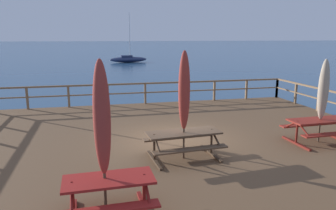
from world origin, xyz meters
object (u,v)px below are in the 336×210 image
Objects in this scene: picnic_table_back_left at (320,125)px; patio_umbrella_short_back at (323,90)px; picnic_table_mid_centre at (184,139)px; patio_umbrella_short_front at (184,91)px; picnic_table_mid_right at (109,189)px; sailboat_distant at (128,59)px; patio_umbrella_tall_back_right at (102,119)px.

picnic_table_back_left is 1.16m from patio_umbrella_short_back.
picnic_table_mid_centre is 0.72× the size of patio_umbrella_short_front.
patio_umbrella_short_front is (-4.69, -0.35, 1.37)m from picnic_table_back_left.
picnic_table_mid_right is 0.23× the size of sailboat_distant.
picnic_table_mid_centre and picnic_table_mid_right have the same top height.
patio_umbrella_short_back is at bearing 56.70° from picnic_table_back_left.
patio_umbrella_short_front is at bearing -175.76° from picnic_table_back_left.
patio_umbrella_short_back reaches higher than picnic_table_mid_centre.
patio_umbrella_tall_back_right is (-0.08, 0.04, 1.36)m from picnic_table_mid_right.
patio_umbrella_short_front is (-0.00, -0.02, 1.37)m from picnic_table_mid_centre.
patio_umbrella_short_front is at bearing 47.78° from patio_umbrella_tall_back_right.
patio_umbrella_tall_back_right reaches higher than picnic_table_mid_right.
picnic_table_mid_right is at bearing -96.59° from sailboat_distant.
picnic_table_back_left is (6.89, 2.89, 0.01)m from picnic_table_mid_right.
patio_umbrella_tall_back_right is at bearing -132.22° from patio_umbrella_short_front.
picnic_table_mid_right is 1.37m from patio_umbrella_tall_back_right.
picnic_table_back_left is 0.27× the size of sailboat_distant.
patio_umbrella_short_front reaches higher than patio_umbrella_short_back.
patio_umbrella_tall_back_right is (-6.96, -2.85, 1.35)m from picnic_table_back_left.
picnic_table_mid_right is 0.58× the size of patio_umbrella_tall_back_right.
sailboat_distant is (5.34, 46.18, -0.71)m from picnic_table_mid_right.
picnic_table_back_left is at bearing 3.95° from picnic_table_mid_centre.
picnic_table_back_left is at bearing 22.76° from picnic_table_mid_right.
sailboat_distant is (5.41, 46.14, -2.07)m from patio_umbrella_tall_back_right.
patio_umbrella_short_back is (4.71, 0.37, -0.20)m from patio_umbrella_short_front.
picnic_table_mid_right is at bearing -130.84° from patio_umbrella_short_front.
sailboat_distant is (3.14, 43.62, -0.72)m from picnic_table_mid_centre.
picnic_table_mid_centre is 43.73m from sailboat_distant.
picnic_table_mid_right is 0.84× the size of picnic_table_back_left.
patio_umbrella_tall_back_right is at bearing -96.69° from sailboat_distant.
patio_umbrella_short_front is (2.20, 2.54, 1.38)m from picnic_table_mid_right.
patio_umbrella_short_front is 1.12× the size of patio_umbrella_short_back.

